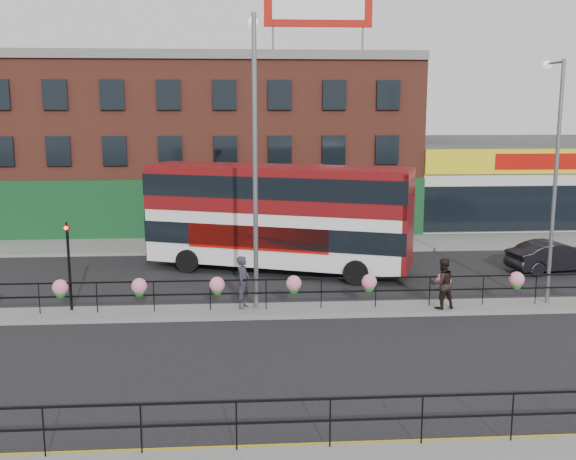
{
  "coord_description": "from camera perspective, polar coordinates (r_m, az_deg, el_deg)",
  "views": [
    {
      "loc": [
        -1.82,
        -23.42,
        7.35
      ],
      "look_at": [
        0.0,
        3.0,
        2.5
      ],
      "focal_mm": 42.0,
      "sensor_mm": 36.0,
      "label": 1
    }
  ],
  "objects": [
    {
      "name": "ground",
      "position": [
        24.61,
        0.48,
        -7.0
      ],
      "size": [
        120.0,
        120.0,
        0.0
      ],
      "primitive_type": "plane",
      "color": "black",
      "rests_on": "ground"
    },
    {
      "name": "north_pavement",
      "position": [
        36.2,
        -0.98,
        -1.21
      ],
      "size": [
        60.0,
        4.0,
        0.15
      ],
      "primitive_type": "cube",
      "color": "slate",
      "rests_on": "ground"
    },
    {
      "name": "median",
      "position": [
        24.59,
        0.48,
        -6.83
      ],
      "size": [
        60.0,
        1.6,
        0.15
      ],
      "primitive_type": "cube",
      "color": "slate",
      "rests_on": "ground"
    },
    {
      "name": "yellow_line_inner",
      "position": [
        15.67,
        3.36,
        -17.6
      ],
      "size": [
        60.0,
        0.1,
        0.01
      ],
      "primitive_type": "cube",
      "color": "gold",
      "rests_on": "ground"
    },
    {
      "name": "yellow_line_outer",
      "position": [
        15.51,
        3.45,
        -17.91
      ],
      "size": [
        60.0,
        0.1,
        0.01
      ],
      "primitive_type": "cube",
      "color": "gold",
      "rests_on": "ground"
    },
    {
      "name": "brick_building",
      "position": [
        43.49,
        -6.87,
        7.38
      ],
      "size": [
        25.0,
        12.21,
        10.3
      ],
      "color": "brown",
      "rests_on": "ground"
    },
    {
      "name": "supermarket",
      "position": [
        47.08,
        18.37,
        4.12
      ],
      "size": [
        15.0,
        12.25,
        5.3
      ],
      "color": "silver",
      "rests_on": "ground"
    },
    {
      "name": "median_railing",
      "position": [
        24.32,
        0.49,
        -4.65
      ],
      "size": [
        30.04,
        0.56,
        1.23
      ],
      "color": "black",
      "rests_on": "median"
    },
    {
      "name": "south_railing",
      "position": [
        14.77,
        -4.4,
        -15.28
      ],
      "size": [
        20.04,
        0.05,
        1.12
      ],
      "color": "black",
      "rests_on": "south_pavement"
    },
    {
      "name": "double_decker_bus",
      "position": [
        30.01,
        -0.8,
        1.92
      ],
      "size": [
        12.04,
        6.65,
        4.78
      ],
      "color": "silver",
      "rests_on": "ground"
    },
    {
      "name": "car",
      "position": [
        32.72,
        21.64,
        -2.09
      ],
      "size": [
        2.95,
        4.77,
        1.4
      ],
      "primitive_type": "imported",
      "rotation": [
        0.0,
        0.0,
        1.75
      ],
      "color": "black",
      "rests_on": "ground"
    },
    {
      "name": "pedestrian_a",
      "position": [
        24.46,
        -3.82,
        -4.42
      ],
      "size": [
        1.01,
        0.93,
        1.92
      ],
      "primitive_type": "imported",
      "rotation": [
        0.0,
        0.0,
        1.2
      ],
      "color": "#2B2A34",
      "rests_on": "median"
    },
    {
      "name": "pedestrian_b",
      "position": [
        24.98,
        12.93,
        -4.43
      ],
      "size": [
        1.18,
        1.06,
        1.86
      ],
      "primitive_type": "imported",
      "rotation": [
        0.0,
        0.0,
        3.35
      ],
      "color": "black",
      "rests_on": "median"
    },
    {
      "name": "lamp_column_west",
      "position": [
        23.86,
        -2.84,
        7.83
      ],
      "size": [
        0.37,
        1.82,
        10.37
      ],
      "color": "slate",
      "rests_on": "median"
    },
    {
      "name": "lamp_column_east",
      "position": [
        26.41,
        21.59,
        5.45
      ],
      "size": [
        0.32,
        1.56,
        8.89
      ],
      "color": "slate",
      "rests_on": "median"
    },
    {
      "name": "traffic_light_median",
      "position": [
        25.08,
        -18.13,
        -1.37
      ],
      "size": [
        0.15,
        0.28,
        3.65
      ],
      "color": "black",
      "rests_on": "median"
    }
  ]
}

